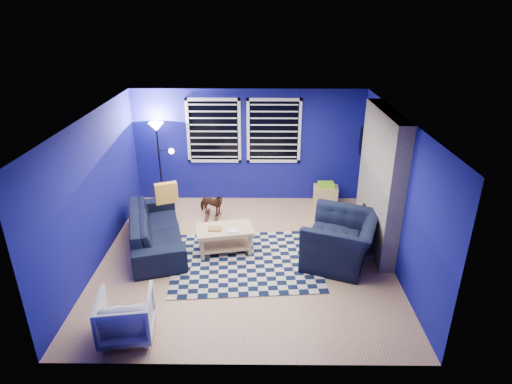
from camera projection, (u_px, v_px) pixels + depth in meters
floor at (246, 256)px, 7.59m from camera, size 5.00×5.00×0.00m
ceiling at (244, 117)px, 6.59m from camera, size 5.00×5.00×0.00m
wall_back at (249, 146)px, 9.38m from camera, size 5.00×0.00×5.00m
wall_left at (95, 191)px, 7.11m from camera, size 0.00×5.00×5.00m
wall_right at (396, 192)px, 7.07m from camera, size 0.00×5.00×5.00m
fireplace at (379, 184)px, 7.55m from camera, size 0.65×2.00×2.50m
window_left at (214, 131)px, 9.21m from camera, size 1.17×0.06×1.42m
window_right at (274, 131)px, 9.20m from camera, size 1.17×0.06×1.42m
tv at (366, 147)px, 8.84m from camera, size 0.07×1.00×0.58m
rug at (246, 261)px, 7.43m from camera, size 2.64×2.18×0.02m
sofa at (156, 229)px, 7.83m from camera, size 2.41×1.47×0.66m
armchair_big at (340, 240)px, 7.28m from camera, size 1.60×1.51×0.84m
armchair_bent at (126, 316)px, 5.65m from camera, size 0.78×0.80×0.65m
rocking_horse at (211, 205)px, 8.83m from camera, size 0.43×0.62×0.48m
coffee_table at (225, 235)px, 7.60m from camera, size 1.08×0.75×0.49m
cabinet at (325, 195)px, 9.45m from camera, size 0.57×0.41×0.53m
floor_lamp at (158, 138)px, 9.06m from camera, size 0.50×0.31×1.83m
throw_pillow at (166, 193)px, 8.02m from camera, size 0.43×0.27×0.40m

